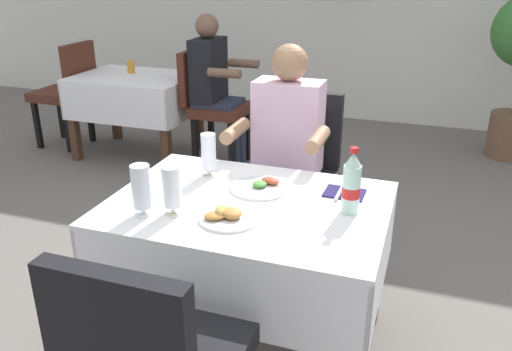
{
  "coord_description": "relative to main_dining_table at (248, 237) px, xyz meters",
  "views": [
    {
      "loc": [
        0.61,
        -1.88,
        1.65
      ],
      "look_at": [
        -0.07,
        0.07,
        0.8
      ],
      "focal_mm": 36.63,
      "sensor_mm": 36.0,
      "label": 1
    }
  ],
  "objects": [
    {
      "name": "plate_near_camera",
      "position": [
        -0.02,
        -0.18,
        0.18
      ],
      "size": [
        0.24,
        0.24,
        0.05
      ],
      "color": "white",
      "rests_on": "main_dining_table"
    },
    {
      "name": "background_chair_right",
      "position": [
        -1.09,
        2.07,
        0.0
      ],
      "size": [
        0.5,
        0.44,
        0.97
      ],
      "color": "#4C2319",
      "rests_on": "ground"
    },
    {
      "name": "background_patron",
      "position": [
        -1.04,
        2.07,
        0.16
      ],
      "size": [
        0.46,
        0.5,
        1.26
      ],
      "color": "#282D42",
      "rests_on": "ground"
    },
    {
      "name": "background_table_tumbler",
      "position": [
        -1.89,
        2.17,
        0.22
      ],
      "size": [
        0.06,
        0.06,
        0.11
      ],
      "primitive_type": "cylinder",
      "color": "#C68928",
      "rests_on": "background_dining_table"
    },
    {
      "name": "background_chair_left",
      "position": [
        -2.52,
        2.07,
        0.0
      ],
      "size": [
        0.5,
        0.44,
        0.97
      ],
      "color": "#4C2319",
      "rests_on": "ground"
    },
    {
      "name": "beer_glass_middle",
      "position": [
        -0.27,
        0.21,
        0.27
      ],
      "size": [
        0.07,
        0.07,
        0.2
      ],
      "color": "white",
      "rests_on": "main_dining_table"
    },
    {
      "name": "beer_glass_right",
      "position": [
        -0.24,
        -0.2,
        0.28
      ],
      "size": [
        0.07,
        0.07,
        0.2
      ],
      "color": "white",
      "rests_on": "main_dining_table"
    },
    {
      "name": "chair_far_diner_seat",
      "position": [
        0.0,
        0.81,
        0.0
      ],
      "size": [
        0.44,
        0.5,
        0.97
      ],
      "color": "black",
      "rests_on": "ground"
    },
    {
      "name": "plate_far_diner",
      "position": [
        0.01,
        0.14,
        0.18
      ],
      "size": [
        0.26,
        0.26,
        0.04
      ],
      "color": "white",
      "rests_on": "main_dining_table"
    },
    {
      "name": "napkin_cutlery_set",
      "position": [
        0.36,
        0.21,
        0.17
      ],
      "size": [
        0.17,
        0.19,
        0.01
      ],
      "color": "#231E4C",
      "rests_on": "main_dining_table"
    },
    {
      "name": "main_dining_table",
      "position": [
        0.0,
        0.0,
        0.0
      ],
      "size": [
        1.15,
        0.83,
        0.72
      ],
      "color": "white",
      "rests_on": "ground"
    },
    {
      "name": "ground_plane",
      "position": [
        0.07,
        0.03,
        -0.55
      ],
      "size": [
        11.0,
        11.0,
        0.0
      ],
      "primitive_type": "plane",
      "color": "#66605B"
    },
    {
      "name": "beer_glass_left",
      "position": [
        -0.35,
        -0.25,
        0.28
      ],
      "size": [
        0.08,
        0.08,
        0.21
      ],
      "color": "white",
      "rests_on": "main_dining_table"
    },
    {
      "name": "seated_diner_far",
      "position": [
        -0.04,
        0.7,
        0.16
      ],
      "size": [
        0.5,
        0.46,
        1.26
      ],
      "color": "#282D42",
      "rests_on": "ground"
    },
    {
      "name": "cola_bottle_primary",
      "position": [
        0.42,
        0.04,
        0.29
      ],
      "size": [
        0.07,
        0.07,
        0.27
      ],
      "color": "silver",
      "rests_on": "main_dining_table"
    },
    {
      "name": "background_dining_table",
      "position": [
        -1.81,
        2.07,
        -0.01
      ],
      "size": [
        1.02,
        0.76,
        0.72
      ],
      "color": "white",
      "rests_on": "ground"
    }
  ]
}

